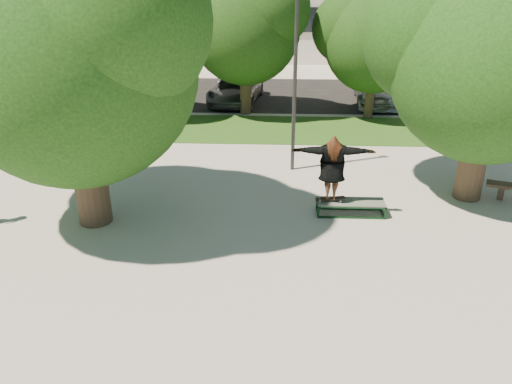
# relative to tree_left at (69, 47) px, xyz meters

# --- Properties ---
(ground) EXTENTS (120.00, 120.00, 0.00)m
(ground) POSITION_rel_tree_left_xyz_m (4.29, -1.09, -4.42)
(ground) COLOR #A7A199
(ground) RESTS_ON ground
(grass_strip) EXTENTS (30.00, 4.00, 0.02)m
(grass_strip) POSITION_rel_tree_left_xyz_m (5.29, 8.41, -4.41)
(grass_strip) COLOR #274A15
(grass_strip) RESTS_ON ground
(asphalt_strip) EXTENTS (40.00, 8.00, 0.01)m
(asphalt_strip) POSITION_rel_tree_left_xyz_m (4.29, 14.91, -4.42)
(asphalt_strip) COLOR black
(asphalt_strip) RESTS_ON ground
(tree_left) EXTENTS (6.96, 5.95, 7.12)m
(tree_left) POSITION_rel_tree_left_xyz_m (0.00, 0.00, 0.00)
(tree_left) COLOR #38281E
(tree_left) RESTS_ON ground
(tree_right) EXTENTS (6.24, 5.33, 6.51)m
(tree_right) POSITION_rel_tree_left_xyz_m (10.21, 1.99, -0.33)
(tree_right) COLOR #38281E
(tree_right) RESTS_ON ground
(bg_tree_left) EXTENTS (5.28, 4.51, 5.77)m
(bg_tree_left) POSITION_rel_tree_left_xyz_m (-2.28, 9.98, -0.69)
(bg_tree_left) COLOR #38281E
(bg_tree_left) RESTS_ON ground
(bg_tree_mid) EXTENTS (5.76, 4.92, 6.24)m
(bg_tree_mid) POSITION_rel_tree_left_xyz_m (3.22, 10.98, -0.41)
(bg_tree_mid) COLOR #38281E
(bg_tree_mid) RESTS_ON ground
(bg_tree_right) EXTENTS (5.04, 4.31, 5.43)m
(bg_tree_right) POSITION_rel_tree_left_xyz_m (8.73, 10.47, -0.93)
(bg_tree_right) COLOR #38281E
(bg_tree_right) RESTS_ON ground
(lamppost) EXTENTS (0.25, 0.15, 6.11)m
(lamppost) POSITION_rel_tree_left_xyz_m (5.29, 3.91, -1.27)
(lamppost) COLOR #2D2D30
(lamppost) RESTS_ON ground
(grind_box) EXTENTS (1.80, 0.60, 0.38)m
(grind_box) POSITION_rel_tree_left_xyz_m (6.79, 0.65, -4.23)
(grind_box) COLOR black
(grind_box) RESTS_ON ground
(skater_rig) EXTENTS (2.17, 0.64, 1.83)m
(skater_rig) POSITION_rel_tree_left_xyz_m (6.23, 0.65, -3.10)
(skater_rig) COLOR white
(skater_rig) RESTS_ON grind_box
(car_silver_a) EXTENTS (1.79, 3.93, 1.31)m
(car_silver_a) POSITION_rel_tree_left_xyz_m (-1.46, 14.81, -3.77)
(car_silver_a) COLOR silver
(car_silver_a) RESTS_ON asphalt_strip
(car_dark) EXTENTS (1.52, 4.24, 1.39)m
(car_dark) POSITION_rel_tree_left_xyz_m (2.66, 13.49, -3.73)
(car_dark) COLOR black
(car_dark) RESTS_ON asphalt_strip
(car_grey) EXTENTS (2.71, 4.93, 1.31)m
(car_grey) POSITION_rel_tree_left_xyz_m (2.65, 13.00, -3.77)
(car_grey) COLOR #57585C
(car_grey) RESTS_ON asphalt_strip
(car_silver_b) EXTENTS (2.38, 5.19, 1.47)m
(car_silver_b) POSITION_rel_tree_left_xyz_m (9.62, 13.26, -3.69)
(car_silver_b) COLOR #A6A6AA
(car_silver_b) RESTS_ON asphalt_strip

